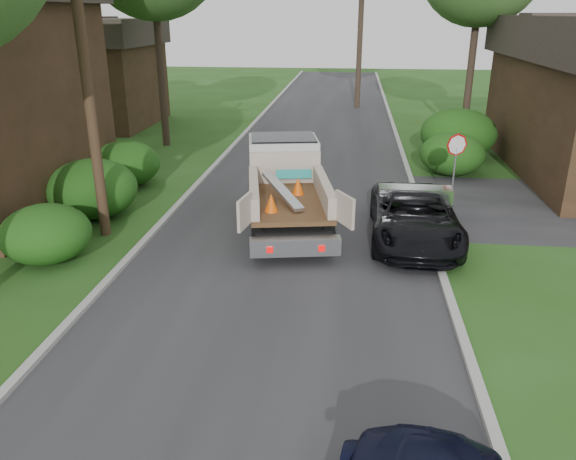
% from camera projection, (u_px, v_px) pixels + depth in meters
% --- Properties ---
extents(ground, '(120.00, 120.00, 0.00)m').
position_uv_depth(ground, '(261.00, 333.00, 11.61)').
color(ground, '#234814').
rests_on(ground, ground).
extents(road, '(8.00, 90.00, 0.02)m').
position_uv_depth(road, '(303.00, 191.00, 20.87)').
color(road, '#28282B').
rests_on(road, ground).
extents(curb_left, '(0.20, 90.00, 0.12)m').
position_uv_depth(curb_left, '(196.00, 186.00, 21.28)').
color(curb_left, '#9E9E99').
rests_on(curb_left, ground).
extents(curb_right, '(0.20, 90.00, 0.12)m').
position_uv_depth(curb_right, '(415.00, 193.00, 20.42)').
color(curb_right, '#9E9E99').
rests_on(curb_right, ground).
extents(stop_sign, '(0.71, 0.32, 2.48)m').
position_uv_depth(stop_sign, '(456.00, 154.00, 18.75)').
color(stop_sign, slate).
rests_on(stop_sign, ground).
extents(utility_pole, '(2.42, 1.25, 10.00)m').
position_uv_depth(utility_pole, '(84.00, 54.00, 14.93)').
color(utility_pole, '#382619').
rests_on(utility_pole, ground).
extents(house_left_far, '(7.56, 7.56, 6.00)m').
position_uv_depth(house_left_far, '(89.00, 71.00, 32.31)').
color(house_left_far, '#322314').
rests_on(house_left_far, ground).
extents(hedge_left_a, '(2.34, 2.34, 1.53)m').
position_uv_depth(hedge_left_a, '(46.00, 234.00, 14.76)').
color(hedge_left_a, '#1C440F').
rests_on(hedge_left_a, ground).
extents(hedge_left_b, '(2.86, 2.86, 1.87)m').
position_uv_depth(hedge_left_b, '(92.00, 189.00, 17.97)').
color(hedge_left_b, '#1C440F').
rests_on(hedge_left_b, ground).
extents(hedge_left_c, '(2.60, 2.60, 1.70)m').
position_uv_depth(hedge_left_c, '(125.00, 164.00, 21.28)').
color(hedge_left_c, '#1C440F').
rests_on(hedge_left_c, ground).
extents(hedge_right_a, '(2.60, 2.60, 1.70)m').
position_uv_depth(hedge_right_a, '(452.00, 154.00, 22.73)').
color(hedge_right_a, '#1C440F').
rests_on(hedge_right_a, ground).
extents(hedge_right_b, '(3.38, 3.38, 2.21)m').
position_uv_depth(hedge_right_b, '(458.00, 133.00, 25.34)').
color(hedge_right_b, '#1C440F').
rests_on(hedge_right_b, ground).
extents(flatbed_truck, '(3.69, 6.63, 2.38)m').
position_uv_depth(flatbed_truck, '(285.00, 178.00, 17.85)').
color(flatbed_truck, black).
rests_on(flatbed_truck, ground).
extents(black_pickup, '(2.51, 5.32, 1.47)m').
position_uv_depth(black_pickup, '(415.00, 216.00, 16.12)').
color(black_pickup, black).
rests_on(black_pickup, ground).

